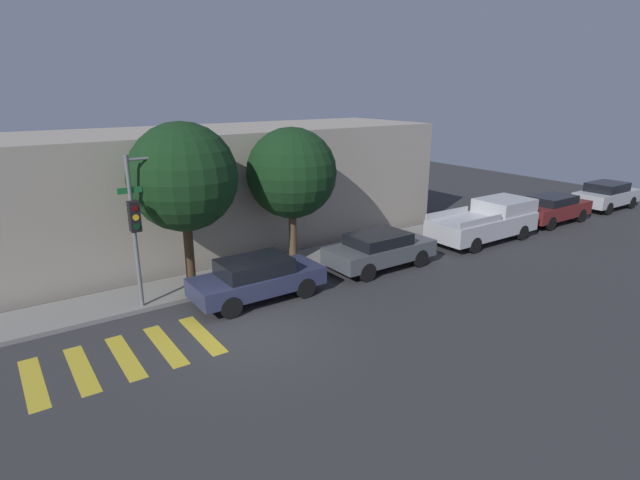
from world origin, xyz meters
name	(u,v)px	position (x,y,z in m)	size (l,w,h in m)	color
ground_plane	(251,335)	(0.00, 0.00, 0.00)	(60.00, 60.00, 0.00)	#333335
sidewalk	(194,285)	(0.00, 4.27, 0.07)	(26.00, 2.14, 0.14)	gray
building_row	(149,195)	(0.00, 8.74, 2.50)	(26.00, 6.00, 5.00)	#A89E8E
crosswalk	(125,357)	(-3.22, 0.80, 0.00)	(4.62, 2.60, 0.00)	gold
traffic_light_pole	(151,205)	(-1.47, 3.37, 3.29)	(2.67, 0.56, 4.82)	slate
sedan_near_corner	(257,278)	(1.32, 2.10, 0.76)	(4.30, 1.76, 1.42)	#2D3351
sedan_middle	(380,249)	(6.59, 2.10, 0.75)	(4.30, 1.87, 1.38)	#4C5156
pickup_truck	(487,221)	(13.02, 2.10, 0.91)	(5.38, 2.10, 1.77)	#BCBCC1
sedan_far_end	(552,208)	(18.27, 2.10, 0.78)	(4.45, 1.78, 1.44)	maroon
sedan_tail_of_row	(606,195)	(23.72, 2.10, 0.81)	(4.27, 1.83, 1.53)	#B7BABF
tree_near_corner	(183,177)	(-0.08, 4.29, 3.86)	(3.57, 3.57, 5.66)	#42301E
tree_midblock	(292,173)	(4.06, 4.29, 3.60)	(3.38, 3.38, 5.30)	brown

